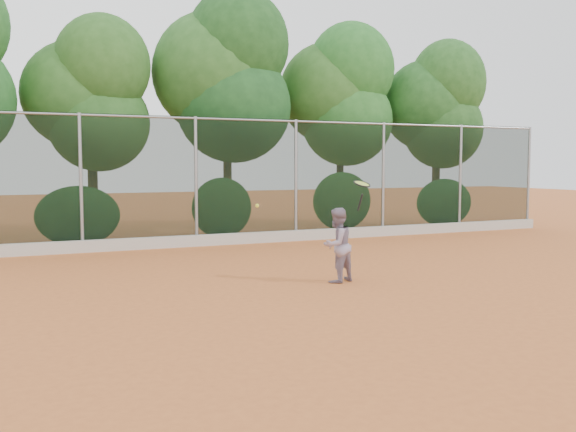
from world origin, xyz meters
name	(u,v)px	position (x,y,z in m)	size (l,w,h in m)	color
ground	(312,291)	(0.00, 0.00, 0.00)	(80.00, 80.00, 0.00)	#C0622D
concrete_curb	(199,241)	(0.00, 6.82, 0.15)	(24.00, 0.20, 0.30)	#B8B5AB
tennis_player	(337,245)	(0.83, 0.59, 0.70)	(0.68, 0.53, 1.41)	gray
chainlink_fence	(196,177)	(0.00, 7.00, 1.86)	(24.09, 0.09, 3.50)	black
foliage_backdrop	(158,89)	(-0.55, 8.98, 4.40)	(23.70, 3.63, 7.55)	#47291B
tennis_racket	(362,186)	(1.25, 0.42, 1.81)	(0.40, 0.39, 0.58)	black
tennis_ball_in_flight	(257,206)	(-0.65, 0.92, 1.47)	(0.07, 0.07, 0.07)	yellow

